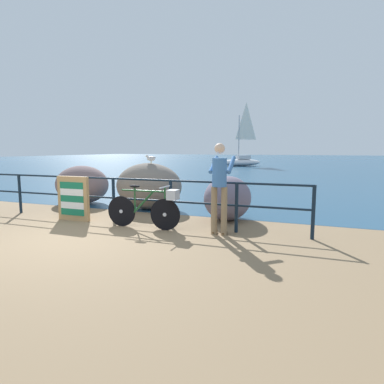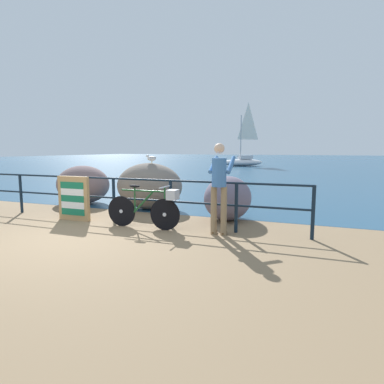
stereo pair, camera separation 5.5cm
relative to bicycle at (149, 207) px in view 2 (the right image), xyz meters
name	(u,v)px [view 2 (the right image)]	position (x,y,z in m)	size (l,w,h in m)	color
ground_plane	(257,172)	(-1.10, 18.73, -0.51)	(120.00, 120.00, 0.10)	#846B4C
sea_surface	(290,160)	(-1.10, 46.58, -0.46)	(120.00, 90.00, 0.01)	navy
promenade_railing	(114,194)	(-1.10, 0.35, 0.17)	(8.74, 0.07, 1.02)	black
bicycle	(149,207)	(0.00, 0.00, 0.00)	(1.70, 0.48, 0.92)	black
person_at_railing	(219,184)	(1.51, 0.07, 0.53)	(0.46, 0.65, 1.78)	#8C7251
folded_deckchair_stack	(74,198)	(-2.04, 0.10, 0.06)	(0.84, 0.10, 1.04)	tan
breakwater_boulder_main	(149,186)	(-1.12, 2.07, 0.18)	(1.92, 1.35, 1.28)	slate
breakwater_boulder_left	(83,185)	(-3.50, 2.19, 0.12)	(1.69, 1.38, 1.16)	#786161
breakwater_boulder_right	(228,198)	(1.32, 1.44, 0.05)	(1.09, 1.42, 1.04)	slate
seagull	(151,158)	(-1.02, 2.05, 0.96)	(0.34, 0.12, 0.23)	gold
sailboat	(243,159)	(-3.81, 26.04, 0.24)	(4.22, 3.80, 6.16)	white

